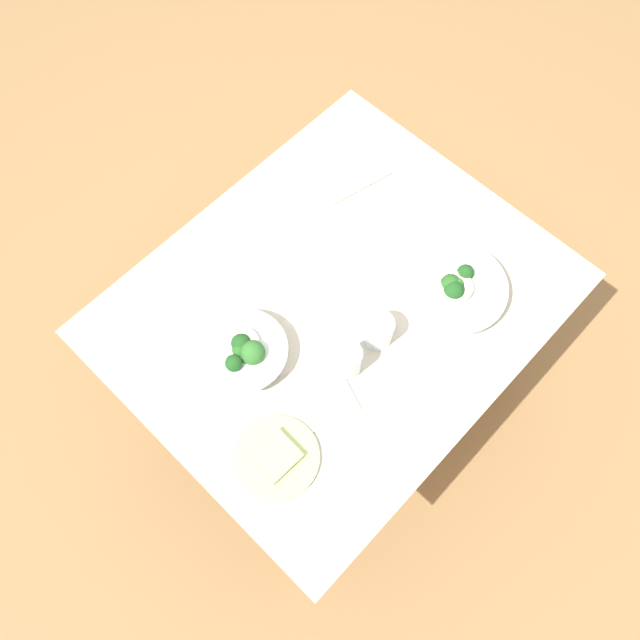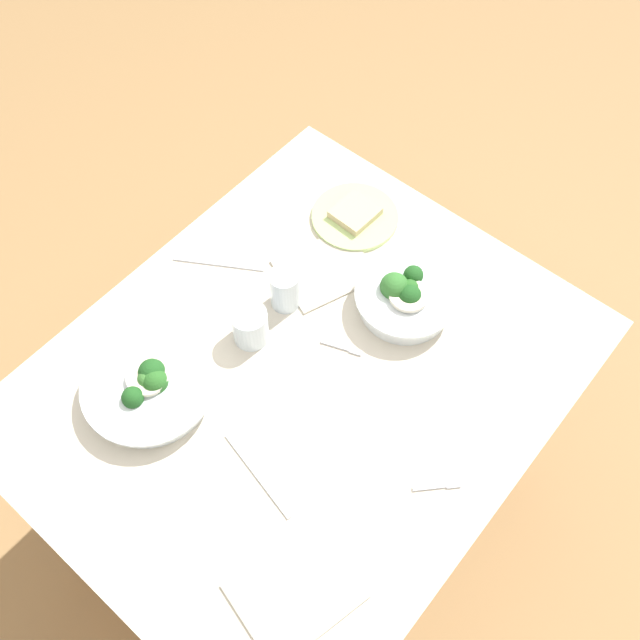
% 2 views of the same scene
% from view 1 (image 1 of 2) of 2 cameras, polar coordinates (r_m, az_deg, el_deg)
% --- Properties ---
extents(ground_plane, '(6.00, 6.00, 0.00)m').
position_cam_1_polar(ground_plane, '(2.48, 1.01, -6.05)').
color(ground_plane, '#9E7547').
extents(dining_table, '(1.15, 0.95, 0.75)m').
position_cam_1_polar(dining_table, '(1.90, 1.31, -0.16)').
color(dining_table, beige).
rests_on(dining_table, ground_plane).
extents(broccoli_bowl_far, '(0.28, 0.28, 0.09)m').
position_cam_1_polar(broccoli_bowl_far, '(1.80, 11.53, 2.63)').
color(broccoli_bowl_far, white).
rests_on(broccoli_bowl_far, dining_table).
extents(broccoli_bowl_near, '(0.23, 0.23, 0.10)m').
position_cam_1_polar(broccoli_bowl_near, '(1.69, -6.53, -2.80)').
color(broccoli_bowl_near, white).
rests_on(broccoli_bowl_near, dining_table).
extents(bread_side_plate, '(0.21, 0.21, 0.03)m').
position_cam_1_polar(bread_side_plate, '(1.63, -3.78, -11.70)').
color(bread_side_plate, '#B7D684').
rests_on(bread_side_plate, dining_table).
extents(water_glass_center, '(0.07, 0.07, 0.10)m').
position_cam_1_polar(water_glass_center, '(1.66, 2.48, -3.52)').
color(water_glass_center, silver).
rests_on(water_glass_center, dining_table).
extents(water_glass_side, '(0.08, 0.08, 0.09)m').
position_cam_1_polar(water_glass_side, '(1.70, 4.98, -0.96)').
color(water_glass_side, silver).
rests_on(water_glass_side, dining_table).
extents(fork_by_far_bowl, '(0.04, 0.09, 0.00)m').
position_cam_1_polar(fork_by_far_bowl, '(1.75, -1.61, -0.14)').
color(fork_by_far_bowl, '#B7B7BC').
rests_on(fork_by_far_bowl, dining_table).
extents(fork_by_near_bowl, '(0.08, 0.07, 0.00)m').
position_cam_1_polar(fork_by_near_bowl, '(1.92, -6.37, 8.63)').
color(fork_by_near_bowl, '#B7B7BC').
rests_on(fork_by_near_bowl, dining_table).
extents(table_knife_left, '(0.12, 0.19, 0.00)m').
position_cam_1_polar(table_knife_left, '(1.68, 7.74, -7.75)').
color(table_knife_left, '#B7B7BC').
rests_on(table_knife_left, dining_table).
extents(table_knife_right, '(0.05, 0.21, 0.00)m').
position_cam_1_polar(table_knife_right, '(1.89, 4.36, 7.51)').
color(table_knife_right, '#B7B7BC').
rests_on(table_knife_right, dining_table).
extents(napkin_folded_upper, '(0.25, 0.22, 0.01)m').
position_cam_1_polar(napkin_folded_upper, '(2.01, 2.28, 12.93)').
color(napkin_folded_upper, '#B1A997').
rests_on(napkin_folded_upper, dining_table).
extents(napkin_folded_lower, '(0.25, 0.23, 0.01)m').
position_cam_1_polar(napkin_folded_lower, '(1.68, -0.81, -6.73)').
color(napkin_folded_lower, '#B1A997').
rests_on(napkin_folded_lower, dining_table).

